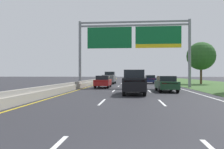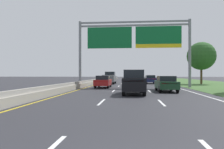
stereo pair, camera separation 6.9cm
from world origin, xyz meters
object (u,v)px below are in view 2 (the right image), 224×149
car_navy_right_lane_sedan (150,79)px  car_red_left_lane_sedan (103,81)px  pickup_truck_grey (110,78)px  overhead_sign_gantry (134,40)px  roadside_tree_mid (201,56)px  car_darkgreen_right_lane_sedan (166,83)px  car_black_centre_lane_suv (133,82)px  car_gold_centre_lane_suv (132,77)px

car_navy_right_lane_sedan → car_red_left_lane_sedan: size_ratio=1.01×
pickup_truck_grey → car_navy_right_lane_sedan: (7.38, 1.85, -0.26)m
overhead_sign_gantry → car_navy_right_lane_sedan: size_ratio=3.38×
roadside_tree_mid → overhead_sign_gantry: bearing=-140.3°
car_red_left_lane_sedan → car_darkgreen_right_lane_sedan: size_ratio=1.00×
roadside_tree_mid → car_black_centre_lane_suv: bearing=-120.8°
car_black_centre_lane_suv → car_navy_right_lane_sedan: 21.94m
pickup_truck_grey → car_gold_centre_lane_suv: bearing=-28.8°
car_black_centre_lane_suv → car_gold_centre_lane_suv: bearing=-1.1°
pickup_truck_grey → car_darkgreen_right_lane_sedan: pickup_truck_grey is taller
car_gold_centre_lane_suv → roadside_tree_mid: roadside_tree_mid is taller
car_red_left_lane_sedan → car_black_centre_lane_suv: bearing=-156.5°
pickup_truck_grey → overhead_sign_gantry: bearing=-155.5°
car_navy_right_lane_sedan → roadside_tree_mid: roadside_tree_mid is taller
car_darkgreen_right_lane_sedan → roadside_tree_mid: 19.37m
overhead_sign_gantry → car_navy_right_lane_sedan: overhead_sign_gantry is taller
car_red_left_lane_sedan → roadside_tree_mid: (15.81, 11.25, 4.11)m
car_gold_centre_lane_suv → roadside_tree_mid: size_ratio=0.64×
car_navy_right_lane_sedan → car_red_left_lane_sedan: same height
roadside_tree_mid → car_darkgreen_right_lane_sedan: bearing=-117.3°
overhead_sign_gantry → car_gold_centre_lane_suv: size_ratio=3.18×
overhead_sign_gantry → car_navy_right_lane_sedan: 13.09m
pickup_truck_grey → roadside_tree_mid: size_ratio=0.74×
overhead_sign_gantry → pickup_truck_grey: 11.72m
car_red_left_lane_sedan → car_gold_centre_lane_suv: (3.84, 18.19, 0.28)m
pickup_truck_grey → car_red_left_lane_sedan: pickup_truck_grey is taller
pickup_truck_grey → car_red_left_lane_sedan: size_ratio=1.23×
car_navy_right_lane_sedan → roadside_tree_mid: bearing=-102.0°
car_navy_right_lane_sedan → car_red_left_lane_sedan: bearing=149.3°
pickup_truck_grey → car_navy_right_lane_sedan: pickup_truck_grey is taller
pickup_truck_grey → car_darkgreen_right_lane_sedan: size_ratio=1.23×
car_navy_right_lane_sedan → pickup_truck_grey: bearing=102.4°
car_navy_right_lane_sedan → car_darkgreen_right_lane_sedan: 18.40m
pickup_truck_grey → car_navy_right_lane_sedan: bearing=-75.1°
pickup_truck_grey → roadside_tree_mid: roadside_tree_mid is taller
car_red_left_lane_sedan → car_gold_centre_lane_suv: 18.60m
overhead_sign_gantry → car_red_left_lane_sedan: overhead_sign_gantry is taller
roadside_tree_mid → car_navy_right_lane_sedan: bearing=169.7°
overhead_sign_gantry → car_red_left_lane_sedan: 6.95m
car_black_centre_lane_suv → roadside_tree_mid: roadside_tree_mid is taller
car_navy_right_lane_sedan → roadside_tree_mid: 9.74m
car_navy_right_lane_sedan → roadside_tree_mid: (8.69, -1.58, 4.11)m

